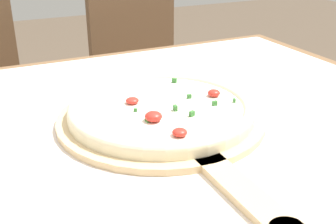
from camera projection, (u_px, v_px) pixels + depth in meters
dining_table at (175, 180)px, 0.82m from camera, size 1.16×1.04×0.77m
towel_cloth at (175, 127)px, 0.77m from camera, size 1.08×0.96×0.00m
pizza_peel at (166, 122)px, 0.77m from camera, size 0.39×0.58×0.01m
pizza at (161, 109)px, 0.78m from camera, size 0.34×0.34×0.04m
chair_right at (144, 81)px, 1.75m from camera, size 0.44×0.44×0.90m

